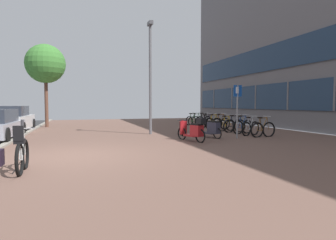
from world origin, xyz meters
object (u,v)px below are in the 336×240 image
object	(u,v)px
bicycle_rack_09	(196,121)
bicycle_rack_10	(192,120)
parking_sign	(237,105)
bicycle_rack_00	(263,129)
bicycle_rack_06	(214,123)
bicycle_rack_04	(226,125)
bicycle_rack_08	(204,121)
bicycle_rack_01	(250,128)
bicycle_rack_07	(207,122)
parked_car_far	(11,120)
bicycle_rack_02	(243,127)
bicycle_rack_05	(221,124)
scooter_far	(183,127)
scooter_mid	(194,130)
street_tree	(45,64)
lamp_post	(150,72)
bicycle_foreground	(20,155)
bicycle_rack_03	(234,126)
scooter_near	(210,129)
bollard_far	(22,130)

from	to	relation	value
bicycle_rack_09	bicycle_rack_10	distance (m)	0.79
bicycle_rack_09	parking_sign	world-z (taller)	parking_sign
bicycle_rack_00	bicycle_rack_06	bearing A→B (deg)	91.40
bicycle_rack_04	bicycle_rack_08	distance (m)	3.16
bicycle_rack_01	bicycle_rack_04	size ratio (longest dim) A/B	1.03
bicycle_rack_07	bicycle_rack_01	bearing A→B (deg)	-88.93
bicycle_rack_09	parked_car_far	xyz separation A→B (m)	(-11.39, -0.90, 0.33)
bicycle_rack_02	parked_car_far	bearing A→B (deg)	158.20
bicycle_rack_00	bicycle_rack_06	distance (m)	4.74
bicycle_rack_05	bicycle_rack_09	xyz separation A→B (m)	(-0.21, 3.16, -0.02)
bicycle_rack_06	parking_sign	bearing A→B (deg)	-105.10
bicycle_rack_01	bicycle_rack_06	distance (m)	3.95
bicycle_rack_10	scooter_far	size ratio (longest dim) A/B	0.79
bicycle_rack_08	scooter_mid	bearing A→B (deg)	-117.89
street_tree	parked_car_far	bearing A→B (deg)	-117.40
bicycle_rack_05	bicycle_rack_10	size ratio (longest dim) A/B	1.12
bicycle_rack_01	lamp_post	xyz separation A→B (m)	(-4.51, 2.02, 2.78)
bicycle_foreground	bicycle_rack_06	size ratio (longest dim) A/B	1.04
bicycle_rack_03	parked_car_far	bearing A→B (deg)	161.64
bicycle_rack_01	bicycle_rack_06	world-z (taller)	bicycle_rack_01
bicycle_rack_00	bicycle_rack_01	distance (m)	0.80
bicycle_rack_04	scooter_near	bearing A→B (deg)	-131.12
bicycle_rack_10	parked_car_far	size ratio (longest dim) A/B	0.29
bicycle_foreground	bicycle_rack_00	world-z (taller)	bicycle_foreground
bicycle_rack_09	lamp_post	bearing A→B (deg)	-135.60
bicycle_rack_03	bicycle_rack_00	bearing A→B (deg)	-88.31
bicycle_rack_08	bollard_far	size ratio (longest dim) A/B	1.60
bicycle_rack_04	bollard_far	size ratio (longest dim) A/B	1.45
bollard_far	bicycle_rack_05	bearing A→B (deg)	10.93
scooter_far	bicycle_rack_05	bearing A→B (deg)	32.57
bicycle_rack_04	parking_sign	distance (m)	3.68
bicycle_rack_04	parking_sign	world-z (taller)	parking_sign
bicycle_rack_01	parking_sign	xyz separation A→B (m)	(-1.29, -0.87, 1.12)
scooter_near	scooter_far	distance (m)	1.63
bicycle_rack_04	bicycle_rack_07	distance (m)	2.37
scooter_near	parking_sign	xyz separation A→B (m)	(1.02, -0.58, 1.05)
lamp_post	bicycle_foreground	bearing A→B (deg)	-124.44
bicycle_rack_03	scooter_near	xyz separation A→B (m)	(-2.37, -1.88, 0.06)
bollard_far	scooter_mid	bearing A→B (deg)	-19.84
scooter_far	parking_sign	size ratio (longest dim) A/B	0.67
bicycle_rack_03	parking_sign	world-z (taller)	parking_sign
bicycle_rack_06	bollard_far	distance (m)	10.60
parking_sign	bicycle_rack_06	bearing A→B (deg)	74.90
bicycle_foreground	lamp_post	bearing A→B (deg)	55.56
lamp_post	scooter_far	bearing A→B (deg)	-31.45
bicycle_rack_01	street_tree	xyz separation A→B (m)	(-10.02, 8.30, 3.80)
bollard_far	bicycle_rack_04	bearing A→B (deg)	6.68
bicycle_foreground	bicycle_rack_07	bearing A→B (deg)	46.35
scooter_mid	parking_sign	xyz separation A→B (m)	(2.23, 0.37, 1.01)
bicycle_rack_00	bicycle_rack_08	bearing A→B (deg)	90.60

